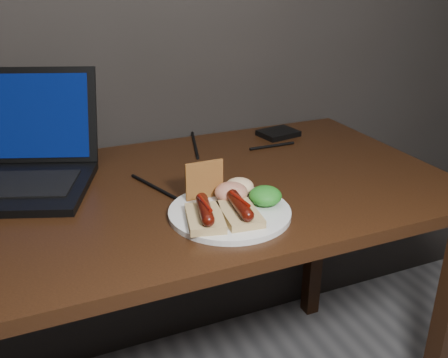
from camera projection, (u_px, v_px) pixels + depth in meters
name	position (u px, v px, depth m)	size (l,w,h in m)	color
desk	(161.00, 226.00, 1.18)	(1.40, 0.70, 0.75)	#331B0C
laptop	(7.00, 161.00, 1.18)	(0.50, 0.47, 0.25)	black
hard_drive	(278.00, 133.00, 1.52)	(0.11, 0.09, 0.02)	black
desk_cables	(142.00, 170.00, 1.26)	(0.98, 0.43, 0.01)	black
plate	(230.00, 212.00, 1.04)	(0.26, 0.26, 0.01)	silver
bread_sausage_left	(205.00, 214.00, 0.98)	(0.09, 0.13, 0.04)	#CBB877
bread_sausage_center	(240.00, 210.00, 1.00)	(0.08, 0.12, 0.04)	#CBB877
crispbread	(204.00, 180.00, 1.07)	(0.09, 0.01, 0.09)	#B06B30
salad_greens	(265.00, 196.00, 1.05)	(0.07, 0.07, 0.04)	#1E5B12
salsa_mound	(231.00, 192.00, 1.07)	(0.07, 0.07, 0.04)	#A91013
coleslaw_mound	(239.00, 186.00, 1.10)	(0.06, 0.06, 0.04)	beige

